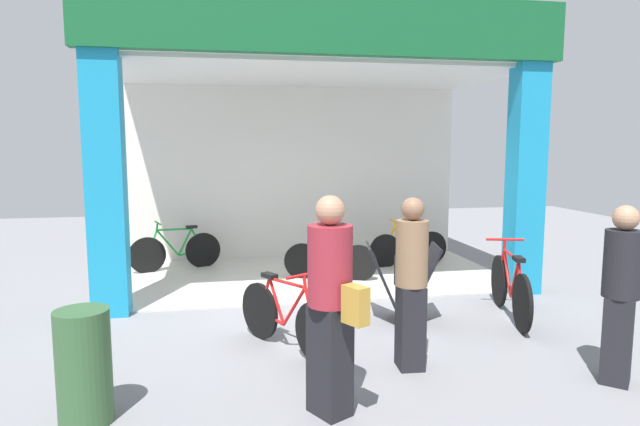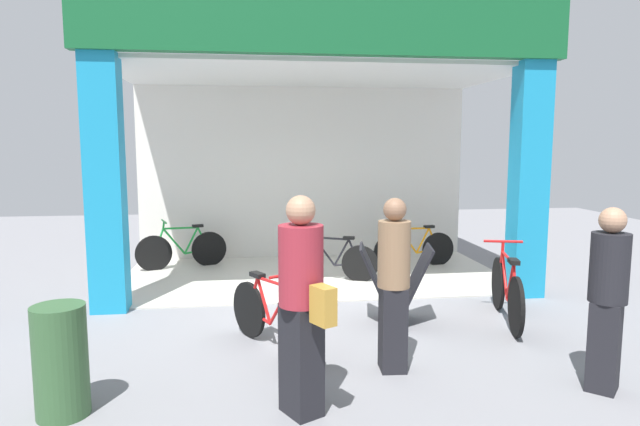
# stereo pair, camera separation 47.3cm
# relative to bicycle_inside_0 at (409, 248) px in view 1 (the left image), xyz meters

# --- Properties ---
(ground_plane) EXTENTS (20.40, 20.40, 0.00)m
(ground_plane) POSITION_rel_bicycle_inside_0_xyz_m (-1.85, -1.97, -0.34)
(ground_plane) COLOR gray
(ground_plane) RESTS_ON ground
(shop_facade) EXTENTS (6.40, 3.49, 4.09)m
(shop_facade) POSITION_rel_bicycle_inside_0_xyz_m (-1.85, -0.30, 1.86)
(shop_facade) COLOR beige
(shop_facade) RESTS_ON ground
(bicycle_inside_0) EXTENTS (1.52, 0.42, 0.84)m
(bicycle_inside_0) POSITION_rel_bicycle_inside_0_xyz_m (0.00, 0.00, 0.00)
(bicycle_inside_0) COLOR black
(bicycle_inside_0) RESTS_ON ground
(bicycle_inside_1) EXTENTS (1.43, 0.56, 0.83)m
(bicycle_inside_1) POSITION_rel_bicycle_inside_0_xyz_m (-1.60, -0.77, -0.01)
(bicycle_inside_1) COLOR black
(bicycle_inside_1) RESTS_ON ground
(bicycle_inside_2) EXTENTS (1.52, 0.56, 0.87)m
(bicycle_inside_2) POSITION_rel_bicycle_inside_0_xyz_m (-4.08, 0.41, 0.01)
(bicycle_inside_2) COLOR black
(bicycle_inside_2) RESTS_ON ground
(bicycle_parked_0) EXTENTS (0.56, 1.70, 0.96)m
(bicycle_parked_0) POSITION_rel_bicycle_inside_0_xyz_m (0.22, -3.05, 0.05)
(bicycle_parked_0) COLOR black
(bicycle_parked_0) RESTS_ON ground
(bicycle_parked_1) EXTENTS (0.86, 1.41, 0.89)m
(bicycle_parked_1) POSITION_rel_bicycle_inside_0_xyz_m (-2.67, -3.61, 0.02)
(bicycle_parked_1) COLOR black
(bicycle_parked_1) RESTS_ON ground
(sandwich_board_sign) EXTENTS (0.97, 0.76, 0.97)m
(sandwich_board_sign) POSITION_rel_bicycle_inside_0_xyz_m (-1.15, -2.91, 0.14)
(sandwich_board_sign) COLOR black
(sandwich_board_sign) RESTS_ON ground
(pedestrian_0) EXTENTS (0.33, 0.57, 1.68)m
(pedestrian_0) POSITION_rel_bicycle_inside_0_xyz_m (-1.54, -4.26, 0.52)
(pedestrian_0) COLOR black
(pedestrian_0) RESTS_ON ground
(pedestrian_1) EXTENTS (0.48, 0.62, 1.78)m
(pedestrian_1) POSITION_rel_bicycle_inside_0_xyz_m (-2.49, -5.04, 0.60)
(pedestrian_1) COLOR black
(pedestrian_1) RESTS_ON ground
(pedestrian_2) EXTENTS (0.50, 0.51, 1.64)m
(pedestrian_2) POSITION_rel_bicycle_inside_0_xyz_m (0.21, -4.94, 0.51)
(pedestrian_2) COLOR black
(pedestrian_2) RESTS_ON ground
(trash_bin) EXTENTS (0.42, 0.42, 0.91)m
(trash_bin) POSITION_rel_bicycle_inside_0_xyz_m (-4.40, -4.82, 0.12)
(trash_bin) COLOR #335933
(trash_bin) RESTS_ON ground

